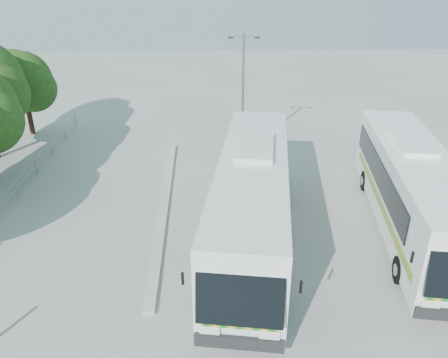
{
  "coord_description": "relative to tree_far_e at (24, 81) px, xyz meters",
  "views": [
    {
      "loc": [
        -0.33,
        -17.71,
        10.7
      ],
      "look_at": [
        0.71,
        1.72,
        1.47
      ],
      "focal_mm": 35.0,
      "sensor_mm": 36.0,
      "label": 1
    }
  ],
  "objects": [
    {
      "name": "railing",
      "position": [
        2.63,
        -9.3,
        -3.15
      ],
      "size": [
        0.06,
        22.0,
        1.0
      ],
      "color": "gray",
      "rests_on": "ground"
    },
    {
      "name": "ground",
      "position": [
        12.63,
        -13.3,
        -3.89
      ],
      "size": [
        100.0,
        100.0,
        0.0
      ],
      "primitive_type": "plane",
      "color": "#ADADA8",
      "rests_on": "ground"
    },
    {
      "name": "coach_adjacent",
      "position": [
        21.58,
        -14.12,
        -1.88
      ],
      "size": [
        4.92,
        13.43,
        3.66
      ],
      "rotation": [
        0.0,
        0.0,
        -0.18
      ],
      "color": "white",
      "rests_on": "ground"
    },
    {
      "name": "coach_main",
      "position": [
        14.38,
        -14.67,
        -1.81
      ],
      "size": [
        4.95,
        13.92,
        3.79
      ],
      "rotation": [
        0.0,
        0.0,
        -0.17
      ],
      "color": "silver",
      "rests_on": "ground"
    },
    {
      "name": "tree_far_e",
      "position": [
        0.0,
        0.0,
        0.0
      ],
      "size": [
        4.54,
        4.28,
        5.92
      ],
      "color": "#382314",
      "rests_on": "ground"
    },
    {
      "name": "kerb_divider",
      "position": [
        10.33,
        -11.3,
        -3.81
      ],
      "size": [
        0.4,
        16.0,
        0.15
      ],
      "primitive_type": "cube",
      "color": "#B2B2AD",
      "rests_on": "ground"
    },
    {
      "name": "lamppost",
      "position": [
        14.83,
        -5.1,
        0.29
      ],
      "size": [
        1.85,
        0.3,
        7.57
      ],
      "rotation": [
        0.0,
        0.0,
        -0.07
      ],
      "color": "gray",
      "rests_on": "ground"
    }
  ]
}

